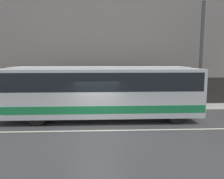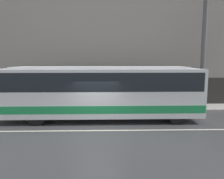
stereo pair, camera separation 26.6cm
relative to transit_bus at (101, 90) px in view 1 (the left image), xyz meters
name	(u,v)px [view 1 (the left image)]	position (x,y,z in m)	size (l,w,h in m)	color
ground_plane	(97,131)	(-0.24, -2.13, -1.85)	(60.00, 60.00, 0.00)	#38383A
sidewalk	(98,108)	(-0.24, 3.01, -1.76)	(60.00, 2.27, 0.17)	gray
building_facade	(98,51)	(-0.24, 4.28, 2.56)	(60.00, 0.35, 9.16)	gray
lane_stripe	(97,131)	(-0.24, -2.13, -1.85)	(54.00, 0.14, 0.01)	beige
transit_bus	(101,90)	(0.00, 0.00, 0.00)	(12.03, 2.48, 3.28)	white
utility_pole_near	(202,56)	(7.25, 2.37, 2.13)	(0.32, 0.32, 7.62)	#4C4C4F
pedestrian_waiting	(111,95)	(0.75, 3.39, -0.84)	(0.36, 0.36, 1.78)	maroon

